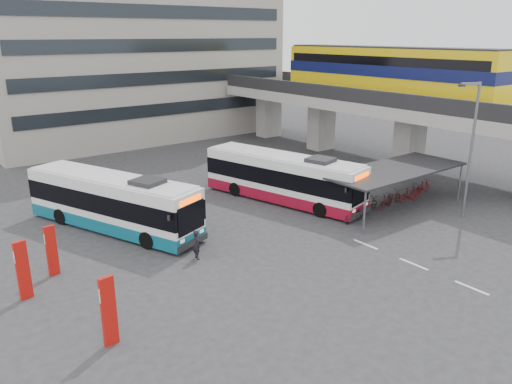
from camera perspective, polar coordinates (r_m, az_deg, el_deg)
ground at (r=25.45m, az=8.73°, el=-7.32°), size 120.00×120.00×0.00m
viaduct at (r=43.74m, az=13.82°, el=11.35°), size 8.00×32.00×9.68m
bike_shelter at (r=32.93m, az=15.31°, el=0.50°), size 10.00×4.00×2.54m
office_block at (r=56.59m, az=-14.56°, el=18.99°), size 30.00×15.00×25.00m
road_markings at (r=25.57m, az=17.57°, el=-7.85°), size 0.15×7.60×0.01m
bus_main at (r=32.93m, az=3.10°, el=1.58°), size 5.13×11.60×3.35m
bus_teal at (r=29.28m, az=-16.09°, el=-1.18°), size 6.35×11.45×3.35m
pedestrian at (r=24.83m, az=-6.79°, el=-6.00°), size 0.47×0.61×1.50m
lamp_post at (r=31.70m, az=23.32°, el=5.20°), size 1.34×0.71×8.08m
sign_totem_south at (r=18.76m, az=-16.49°, el=-12.82°), size 0.58×0.22×2.66m
sign_totem_mid at (r=23.03m, az=-25.10°, el=-8.02°), size 0.56×0.25×2.59m
sign_totem_north at (r=24.72m, az=-22.33°, el=-6.13°), size 0.52×0.21×2.41m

